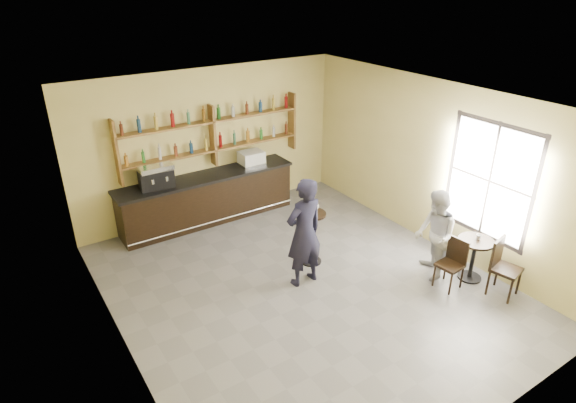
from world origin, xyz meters
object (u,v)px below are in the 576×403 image
espresso_machine (156,176)px  chair_south (506,269)px  bar_counter (208,198)px  patron_second (435,235)px  man_main (304,233)px  chair_west (450,265)px  cafe_table (473,259)px  pedestal_table (312,238)px  pastry_case (251,158)px

espresso_machine → chair_south: size_ratio=0.65×
bar_counter → patron_second: size_ratio=2.38×
man_main → chair_south: size_ratio=1.96×
chair_west → patron_second: (0.03, 0.42, 0.37)m
cafe_table → pedestal_table: bearing=136.0°
espresso_machine → chair_west: 5.73m
bar_counter → pastry_case: 1.29m
chair_south → chair_west: bearing=119.2°
pastry_case → patron_second: (1.30, -4.10, -0.39)m
espresso_machine → patron_second: 5.38m
espresso_machine → pedestal_table: bearing=-46.0°
bar_counter → patron_second: patron_second is taller
espresso_machine → patron_second: bearing=-42.5°
bar_counter → chair_west: bar_counter is taller
chair_west → chair_south: (0.60, -0.65, 0.05)m
patron_second → espresso_machine: bearing=-107.2°
pedestal_table → man_main: man_main is taller
pedestal_table → patron_second: bearing=-44.6°
pedestal_table → patron_second: (1.52, -1.51, 0.30)m
bar_counter → chair_south: size_ratio=3.87×
pedestal_table → cafe_table: size_ratio=1.33×
espresso_machine → patron_second: size_ratio=0.40×
chair_south → cafe_table: bearing=81.3°
pedestal_table → cafe_table: pedestal_table is taller
bar_counter → espresso_machine: bearing=180.0°
espresso_machine → pedestal_table: (1.93, -2.60, -0.77)m
pastry_case → cafe_table: (1.82, -4.57, -0.82)m
cafe_table → chair_west: (-0.55, 0.05, 0.06)m
bar_counter → pedestal_table: bar_counter is taller
pastry_case → cafe_table: pastry_case is taller
pedestal_table → cafe_table: (2.04, -1.97, -0.13)m
pastry_case → chair_south: pastry_case is taller
bar_counter → chair_south: (2.97, -5.17, -0.02)m
bar_counter → cafe_table: size_ratio=5.00×
chair_west → patron_second: bearing=170.0°
cafe_table → chair_south: bearing=-85.2°
pastry_case → patron_second: size_ratio=0.33×
patron_second → chair_west: bearing=28.4°
espresso_machine → pastry_case: (2.15, 0.00, -0.07)m
cafe_table → man_main: bearing=148.7°
pedestal_table → chair_south: (2.09, -2.57, -0.01)m
bar_counter → espresso_machine: size_ratio=5.91×
cafe_table → patron_second: size_ratio=0.48×
chair_west → cafe_table: bearing=79.1°
pastry_case → cafe_table: size_ratio=0.68×
cafe_table → chair_south: 0.61m
man_main → cafe_table: bearing=145.5°
chair_west → bar_counter: bearing=-158.0°
man_main → cafe_table: man_main is taller
cafe_table → chair_west: bearing=174.8°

